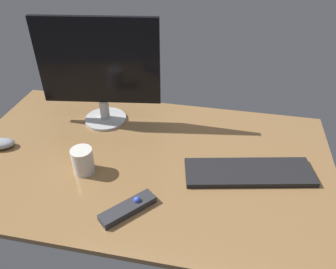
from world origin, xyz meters
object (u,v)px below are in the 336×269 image
(keyboard, at_px, (249,172))
(coffee_mug, at_px, (83,161))
(monitor, at_px, (99,69))
(computer_mouse, at_px, (1,144))
(media_remote, at_px, (128,208))

(keyboard, distance_m, coffee_mug, 0.59)
(monitor, height_order, computer_mouse, monitor)
(keyboard, xyz_separation_m, coffee_mug, (-0.58, -0.10, 0.04))
(keyboard, height_order, computer_mouse, computer_mouse)
(monitor, xyz_separation_m, computer_mouse, (-0.33, -0.27, -0.22))
(media_remote, relative_size, coffee_mug, 1.81)
(keyboard, bearing_deg, computer_mouse, 170.02)
(computer_mouse, bearing_deg, coffee_mug, -28.96)
(monitor, bearing_deg, computer_mouse, -149.64)
(monitor, bearing_deg, media_remote, -71.06)
(computer_mouse, height_order, media_remote, media_remote)
(media_remote, height_order, coffee_mug, coffee_mug)
(monitor, relative_size, media_remote, 2.80)
(keyboard, xyz_separation_m, computer_mouse, (-0.96, -0.03, 0.01))
(keyboard, relative_size, coffee_mug, 4.70)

